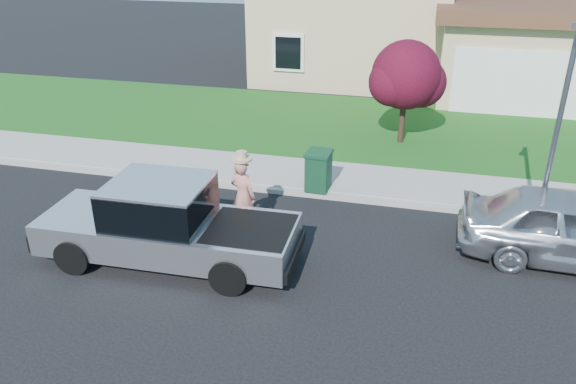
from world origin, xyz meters
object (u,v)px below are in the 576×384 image
at_px(woman, 243,194).
at_px(ornamental_tree, 407,78).
at_px(pickup_truck, 167,225).
at_px(trash_bin, 318,170).
at_px(sedan, 575,228).
at_px(street_lamp, 559,122).

distance_m(woman, ornamental_tree, 7.23).
height_order(pickup_truck, trash_bin, pickup_truck).
relative_size(pickup_truck, sedan, 1.20).
relative_size(woman, street_lamp, 0.40).
bearing_deg(pickup_truck, sedan, 12.56).
height_order(trash_bin, street_lamp, street_lamp).
distance_m(sedan, trash_bin, 5.89).
distance_m(ornamental_tree, trash_bin, 4.75).
bearing_deg(sedan, street_lamp, 38.86).
bearing_deg(woman, pickup_truck, 73.25).
height_order(sedan, street_lamp, street_lamp).
xyz_separation_m(woman, sedan, (6.81, 0.43, -0.14)).
height_order(pickup_truck, ornamental_tree, ornamental_tree).
relative_size(pickup_truck, trash_bin, 5.32).
bearing_deg(trash_bin, sedan, -15.18).
relative_size(sedan, trash_bin, 4.45).
bearing_deg(street_lamp, woman, -155.76).
distance_m(woman, sedan, 6.83).
xyz_separation_m(pickup_truck, ornamental_tree, (4.16, 7.98, 1.30)).
distance_m(pickup_truck, street_lamp, 8.06).
bearing_deg(pickup_truck, ornamental_tree, 61.11).
distance_m(pickup_truck, woman, 1.89).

